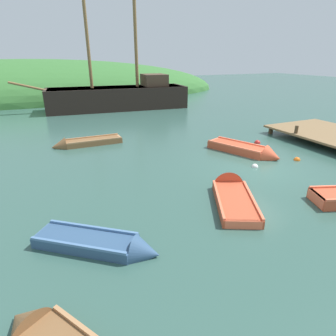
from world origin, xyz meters
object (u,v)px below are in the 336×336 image
(rowboat_center, at_px, (83,144))
(buoy_orange, at_px, (297,160))
(rowboat_outer_right, at_px, (248,151))
(rowboat_far, at_px, (104,246))
(buoy_white, at_px, (255,167))
(sailing_ship, at_px, (120,100))
(rowboat_outer_left, at_px, (231,195))
(buoy_red, at_px, (257,143))

(rowboat_center, distance_m, buoy_orange, 11.49)
(rowboat_outer_right, xyz_separation_m, buoy_orange, (1.58, -1.79, -0.13))
(rowboat_far, distance_m, buoy_white, 8.20)
(sailing_ship, bearing_deg, rowboat_outer_right, 103.81)
(rowboat_outer_right, relative_size, rowboat_outer_left, 1.10)
(rowboat_far, distance_m, buoy_red, 11.96)
(buoy_orange, bearing_deg, buoy_red, 85.93)
(rowboat_outer_left, bearing_deg, buoy_red, -21.34)
(rowboat_center, distance_m, buoy_white, 9.51)
(rowboat_outer_right, relative_size, rowboat_center, 1.03)
(buoy_red, distance_m, buoy_white, 4.04)
(buoy_red, relative_size, buoy_white, 1.14)
(rowboat_outer_left, bearing_deg, sailing_ship, 23.04)
(sailing_ship, relative_size, buoy_orange, 50.66)
(buoy_orange, xyz_separation_m, buoy_red, (0.22, 3.11, 0.00))
(rowboat_outer_right, bearing_deg, rowboat_outer_left, -68.49)
(rowboat_far, relative_size, buoy_orange, 10.36)
(rowboat_outer_right, height_order, buoy_orange, rowboat_outer_right)
(buoy_orange, bearing_deg, buoy_white, 176.92)
(buoy_red, bearing_deg, rowboat_outer_right, -143.71)
(rowboat_far, relative_size, rowboat_outer_left, 0.89)
(rowboat_center, xyz_separation_m, buoy_orange, (9.20, -6.89, -0.09))
(rowboat_far, bearing_deg, buoy_red, 68.17)
(rowboat_outer_right, distance_m, buoy_red, 2.24)
(buoy_white, bearing_deg, buoy_red, 47.49)
(rowboat_center, relative_size, buoy_red, 11.18)
(sailing_ship, xyz_separation_m, rowboat_outer_right, (2.45, -15.99, -0.69))
(rowboat_far, height_order, buoy_orange, rowboat_far)
(rowboat_outer_left, xyz_separation_m, buoy_white, (2.77, 1.97, -0.08))
(sailing_ship, height_order, buoy_orange, sailing_ship)
(rowboat_far, distance_m, rowboat_center, 9.82)
(rowboat_far, xyz_separation_m, buoy_white, (7.62, 3.02, -0.09))
(rowboat_outer_right, height_order, rowboat_center, rowboat_outer_right)
(buoy_white, bearing_deg, sailing_ship, 94.94)
(sailing_ship, height_order, rowboat_outer_right, sailing_ship)
(rowboat_outer_right, distance_m, buoy_orange, 2.39)
(buoy_white, bearing_deg, rowboat_outer_right, 60.71)
(sailing_ship, bearing_deg, rowboat_far, 78.64)
(rowboat_far, height_order, buoy_white, rowboat_far)
(buoy_orange, height_order, buoy_white, buoy_orange)
(buoy_red, bearing_deg, buoy_orange, -94.07)
(rowboat_outer_left, relative_size, buoy_white, 11.90)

